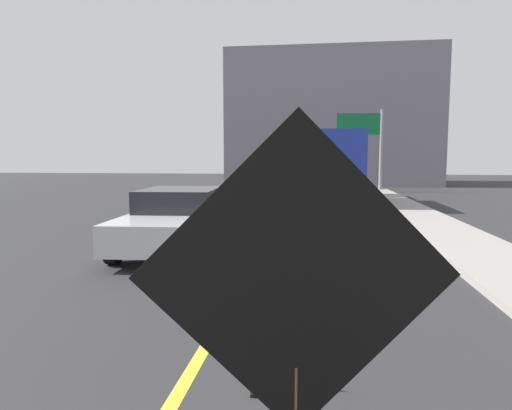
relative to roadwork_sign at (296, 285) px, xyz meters
The scene contains 11 objects.
lane_center_stripe 3.66m from the roadwork_sign, 109.20° to the left, with size 0.14×36.00×0.01m, color yellow.
roadwork_sign is the anchor object (origin of this frame).
arrow_board_trailer 12.56m from the roadwork_sign, 92.43° to the left, with size 1.60×1.81×2.70m.
box_truck 18.95m from the roadwork_sign, 87.48° to the left, with size 2.80×7.88×3.20m.
pickup_car 8.43m from the roadwork_sign, 111.25° to the left, with size 2.25×4.87×1.38m.
highway_guide_sign 26.45m from the roadwork_sign, 83.01° to the left, with size 2.79×0.24×5.00m.
far_building_block 36.23m from the roadwork_sign, 88.07° to the left, with size 15.98×9.77×10.19m, color slate.
traffic_cone_near_sign 2.10m from the roadwork_sign, 99.21° to the left, with size 0.36×0.36×0.60m.
traffic_cone_mid_lane 4.30m from the roadwork_sign, 95.77° to the left, with size 0.36×0.36×0.69m.
traffic_cone_far_lane 7.02m from the roadwork_sign, 95.41° to the left, with size 0.36×0.36×0.64m.
traffic_cone_curbside 9.61m from the roadwork_sign, 95.12° to the left, with size 0.36×0.36×0.66m.
Camera 1 is at (1.19, 0.65, 2.09)m, focal length 31.68 mm.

